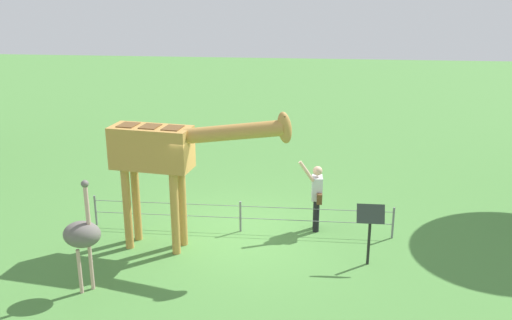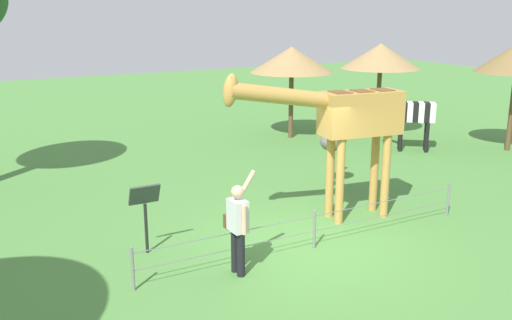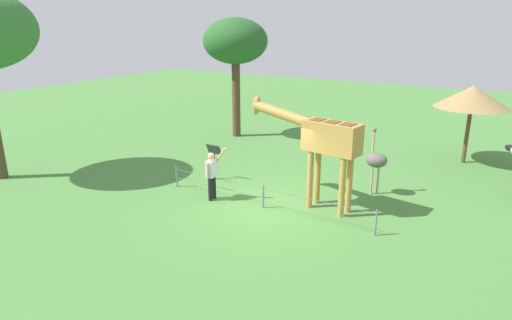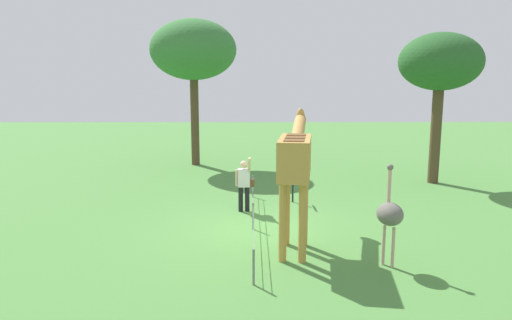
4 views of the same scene
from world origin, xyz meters
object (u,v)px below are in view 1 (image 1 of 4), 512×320
Objects in this scene: visitor at (317,194)px; ostrich at (82,235)px; info_sign at (370,222)px; giraffe at (167,154)px.

ostrich is (-4.31, -3.21, 0.27)m from visitor.
info_sign is at bearing -55.34° from visitor.
visitor is at bearing 36.70° from ostrich.
giraffe is at bearing 59.75° from ostrich.
ostrich is (-1.14, -1.95, -0.99)m from giraffe.
ostrich is at bearing -120.25° from giraffe.
ostrich is at bearing -143.30° from visitor.
giraffe is at bearing 175.75° from info_sign.
giraffe is at bearing -158.32° from visitor.
giraffe reaches higher than info_sign.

